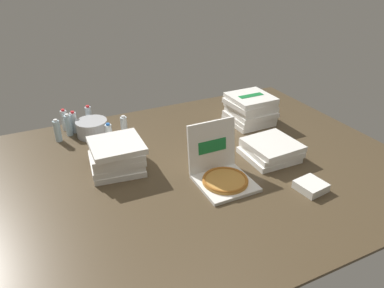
# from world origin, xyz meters

# --- Properties ---
(ground_plane) EXTENTS (3.20, 2.40, 0.02)m
(ground_plane) POSITION_xyz_m (0.00, 0.00, -0.01)
(ground_plane) COLOR #4C3D28
(open_pizza_box) EXTENTS (0.37, 0.42, 0.39)m
(open_pizza_box) POSITION_xyz_m (0.09, -0.24, 0.08)
(open_pizza_box) COLOR white
(open_pizza_box) RESTS_ON ground_plane
(pizza_stack_right_mid) EXTENTS (0.41, 0.40, 0.27)m
(pizza_stack_right_mid) POSITION_xyz_m (0.82, 0.49, 0.13)
(pizza_stack_right_mid) COLOR white
(pizza_stack_right_mid) RESTS_ON ground_plane
(pizza_stack_center_near) EXTENTS (0.43, 0.42, 0.22)m
(pizza_stack_center_near) POSITION_xyz_m (-0.53, 0.23, 0.11)
(pizza_stack_center_near) COLOR white
(pizza_stack_center_near) RESTS_ON ground_plane
(pizza_stack_left_near) EXTENTS (0.40, 0.39, 0.13)m
(pizza_stack_left_near) POSITION_xyz_m (0.60, -0.13, 0.07)
(pizza_stack_left_near) COLOR white
(pizza_stack_left_near) RESTS_ON ground_plane
(ice_bucket) EXTENTS (0.27, 0.27, 0.14)m
(ice_bucket) POSITION_xyz_m (-0.58, 0.86, 0.07)
(ice_bucket) COLOR #B7BABF
(ice_bucket) RESTS_ON ground_plane
(water_bottle_0) EXTENTS (0.06, 0.06, 0.20)m
(water_bottle_0) POSITION_xyz_m (-0.76, 0.95, 0.10)
(water_bottle_0) COLOR silver
(water_bottle_0) RESTS_ON ground_plane
(water_bottle_1) EXTENTS (0.06, 0.06, 0.20)m
(water_bottle_1) POSITION_xyz_m (-0.49, 0.61, 0.10)
(water_bottle_1) COLOR white
(water_bottle_1) RESTS_ON ground_plane
(water_bottle_2) EXTENTS (0.06, 0.06, 0.20)m
(water_bottle_2) POSITION_xyz_m (-0.78, 1.08, 0.10)
(water_bottle_2) COLOR white
(water_bottle_2) RESTS_ON ground_plane
(water_bottle_3) EXTENTS (0.06, 0.06, 0.20)m
(water_bottle_3) POSITION_xyz_m (-0.33, 0.71, 0.10)
(water_bottle_3) COLOR white
(water_bottle_3) RESTS_ON ground_plane
(water_bottle_4) EXTENTS (0.06, 0.06, 0.20)m
(water_bottle_4) POSITION_xyz_m (-0.56, 1.07, 0.10)
(water_bottle_4) COLOR silver
(water_bottle_4) RESTS_ON ground_plane
(water_bottle_5) EXTENTS (0.06, 0.06, 0.20)m
(water_bottle_5) POSITION_xyz_m (-0.86, 0.88, 0.10)
(water_bottle_5) COLOR silver
(water_bottle_5) RESTS_ON ground_plane
(water_bottle_6) EXTENTS (0.06, 0.06, 0.20)m
(water_bottle_6) POSITION_xyz_m (-0.71, 0.99, 0.10)
(water_bottle_6) COLOR white
(water_bottle_6) RESTS_ON ground_plane
(napkin_pile) EXTENTS (0.20, 0.20, 0.06)m
(napkin_pile) POSITION_xyz_m (0.58, -0.61, 0.03)
(napkin_pile) COLOR white
(napkin_pile) RESTS_ON ground_plane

